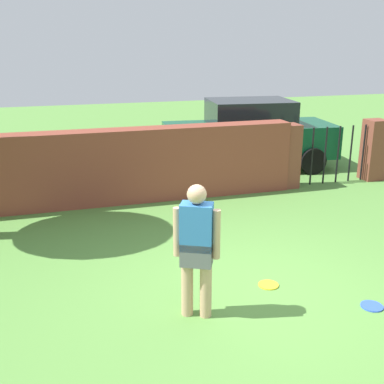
# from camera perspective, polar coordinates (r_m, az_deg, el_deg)

# --- Properties ---
(ground_plane) EXTENTS (40.00, 40.00, 0.00)m
(ground_plane) POSITION_cam_1_polar(r_m,az_deg,el_deg) (6.39, 7.37, -11.86)
(ground_plane) COLOR #568C3D
(brick_wall) EXTENTS (7.98, 0.50, 1.48)m
(brick_wall) POSITION_cam_1_polar(r_m,az_deg,el_deg) (9.58, -10.99, 2.83)
(brick_wall) COLOR brown
(brick_wall) RESTS_ON ground
(person) EXTENTS (0.49, 0.36, 1.62)m
(person) POSITION_cam_1_polar(r_m,az_deg,el_deg) (5.49, 0.55, -6.37)
(person) COLOR tan
(person) RESTS_ON ground
(fence_gate) EXTENTS (2.64, 0.44, 1.40)m
(fence_gate) POSITION_cam_1_polar(r_m,az_deg,el_deg) (11.29, 16.24, 4.48)
(fence_gate) COLOR brown
(fence_gate) RESTS_ON ground
(car) EXTENTS (4.36, 2.27, 1.72)m
(car) POSITION_cam_1_polar(r_m,az_deg,el_deg) (12.23, 6.78, 6.81)
(car) COLOR #0C4C2D
(car) RESTS_ON ground
(frisbee_yellow) EXTENTS (0.27, 0.27, 0.02)m
(frisbee_yellow) POSITION_cam_1_polar(r_m,az_deg,el_deg) (6.60, 9.05, -10.83)
(frisbee_yellow) COLOR yellow
(frisbee_yellow) RESTS_ON ground
(frisbee_blue) EXTENTS (0.27, 0.27, 0.02)m
(frisbee_blue) POSITION_cam_1_polar(r_m,az_deg,el_deg) (6.45, 20.56, -12.57)
(frisbee_blue) COLOR blue
(frisbee_blue) RESTS_ON ground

